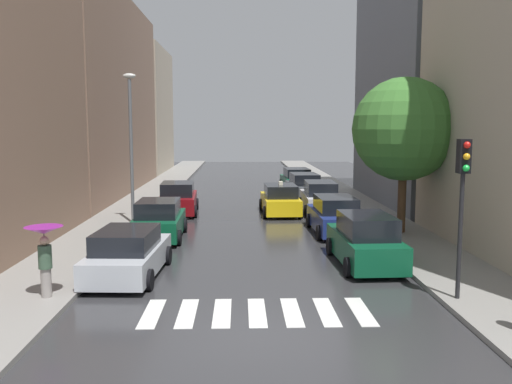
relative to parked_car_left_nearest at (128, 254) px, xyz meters
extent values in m
cube|color=#2F2F31|center=(4.00, 18.91, -0.76)|extent=(28.00, 72.00, 0.04)
cube|color=gray|center=(-2.50, 18.91, -0.66)|extent=(3.00, 72.00, 0.15)
cube|color=gray|center=(10.50, 18.91, -0.66)|extent=(3.00, 72.00, 0.15)
cube|color=silver|center=(1.30, -3.48, -0.73)|extent=(0.45, 2.20, 0.01)
cube|color=silver|center=(2.20, -3.48, -0.73)|extent=(0.45, 2.20, 0.01)
cube|color=silver|center=(3.10, -3.48, -0.73)|extent=(0.45, 2.20, 0.01)
cube|color=silver|center=(4.00, -3.48, -0.73)|extent=(0.45, 2.20, 0.01)
cube|color=silver|center=(4.90, -3.48, -0.73)|extent=(0.45, 2.20, 0.01)
cube|color=silver|center=(5.80, -3.48, -0.73)|extent=(0.45, 2.20, 0.01)
cube|color=silver|center=(6.70, -3.48, -0.73)|extent=(0.45, 2.20, 0.01)
cube|color=#8C6B56|center=(-7.00, 21.43, 6.04)|extent=(6.00, 21.77, 13.56)
cube|color=#B2A38C|center=(-7.00, 39.50, 5.50)|extent=(6.00, 12.54, 12.48)
cube|color=slate|center=(15.00, 16.12, 10.32)|extent=(6.00, 13.70, 22.13)
cube|color=#B2B7BF|center=(0.00, 0.06, -0.18)|extent=(2.15, 4.66, 0.76)
cube|color=black|center=(-0.01, -0.17, 0.51)|extent=(1.82, 2.59, 0.62)
cylinder|color=black|center=(-0.88, 1.62, -0.42)|extent=(0.25, 0.65, 0.64)
cylinder|color=black|center=(1.04, 1.52, -0.42)|extent=(0.25, 0.65, 0.64)
cylinder|color=black|center=(-1.03, -1.39, -0.42)|extent=(0.25, 0.65, 0.64)
cylinder|color=black|center=(0.89, -1.49, -0.42)|extent=(0.25, 0.65, 0.64)
cube|color=#0C4C2D|center=(0.12, 5.90, -0.15)|extent=(1.94, 4.20, 0.83)
cube|color=black|center=(0.13, 5.69, 0.60)|extent=(1.69, 2.32, 0.68)
cylinder|color=black|center=(-0.84, 7.26, -0.42)|extent=(0.23, 0.64, 0.64)
cylinder|color=black|center=(1.05, 7.29, -0.42)|extent=(0.23, 0.64, 0.64)
cylinder|color=black|center=(-0.80, 4.51, -0.42)|extent=(0.23, 0.64, 0.64)
cylinder|color=black|center=(1.08, 4.53, -0.42)|extent=(0.23, 0.64, 0.64)
cube|color=maroon|center=(0.18, 12.57, -0.13)|extent=(2.12, 4.42, 0.86)
cube|color=black|center=(0.19, 12.35, 0.64)|extent=(1.80, 2.46, 0.70)
cylinder|color=black|center=(-0.85, 13.95, -0.42)|extent=(0.25, 0.65, 0.64)
cylinder|color=black|center=(1.07, 14.04, -0.42)|extent=(0.25, 0.65, 0.64)
cylinder|color=black|center=(-0.71, 11.10, -0.42)|extent=(0.25, 0.65, 0.64)
cylinder|color=black|center=(1.20, 11.19, -0.42)|extent=(0.25, 0.65, 0.64)
cube|color=#0C4C2D|center=(7.88, 1.28, -0.12)|extent=(1.94, 4.59, 0.89)
cube|color=black|center=(7.89, 1.06, 0.69)|extent=(1.66, 2.54, 0.73)
cylinder|color=black|center=(6.93, 2.75, -0.42)|extent=(0.24, 0.65, 0.64)
cylinder|color=black|center=(8.74, 2.80, -0.42)|extent=(0.24, 0.65, 0.64)
cylinder|color=black|center=(7.02, -0.24, -0.42)|extent=(0.24, 0.65, 0.64)
cylinder|color=black|center=(8.83, -0.19, -0.42)|extent=(0.24, 0.65, 0.64)
cube|color=navy|center=(7.79, 6.89, -0.15)|extent=(1.93, 4.59, 0.83)
cube|color=black|center=(7.80, 6.66, 0.60)|extent=(1.67, 2.54, 0.68)
cylinder|color=black|center=(6.84, 8.37, -0.42)|extent=(0.23, 0.64, 0.64)
cylinder|color=black|center=(8.68, 8.41, -0.42)|extent=(0.23, 0.64, 0.64)
cylinder|color=black|center=(6.91, 5.36, -0.42)|extent=(0.23, 0.64, 0.64)
cylinder|color=black|center=(8.74, 5.40, -0.42)|extent=(0.23, 0.64, 0.64)
cube|color=silver|center=(8.00, 12.76, -0.13)|extent=(1.86, 4.73, 0.86)
cube|color=black|center=(7.99, 12.53, 0.65)|extent=(1.61, 2.61, 0.70)
cylinder|color=black|center=(7.14, 14.33, -0.42)|extent=(0.23, 0.64, 0.64)
cylinder|color=black|center=(8.91, 14.30, -0.42)|extent=(0.23, 0.64, 0.64)
cylinder|color=black|center=(7.08, 11.23, -0.42)|extent=(0.23, 0.64, 0.64)
cylinder|color=black|center=(8.86, 11.19, -0.42)|extent=(0.23, 0.64, 0.64)
cube|color=#474C51|center=(7.73, 18.02, -0.14)|extent=(2.06, 4.75, 0.85)
cube|color=black|center=(7.74, 17.79, 0.63)|extent=(1.74, 2.64, 0.69)
cylinder|color=black|center=(6.73, 19.52, -0.42)|extent=(0.25, 0.65, 0.64)
cylinder|color=black|center=(8.58, 19.61, -0.42)|extent=(0.25, 0.65, 0.64)
cylinder|color=black|center=(6.87, 16.44, -0.42)|extent=(0.25, 0.65, 0.64)
cylinder|color=black|center=(8.72, 16.53, -0.42)|extent=(0.25, 0.65, 0.64)
cube|color=#0C4C2D|center=(7.79, 23.36, -0.16)|extent=(2.14, 4.77, 0.80)
cube|color=black|center=(7.80, 23.12, 0.57)|extent=(1.81, 2.65, 0.66)
cylinder|color=black|center=(6.76, 24.86, -0.42)|extent=(0.25, 0.65, 0.64)
cylinder|color=black|center=(8.69, 24.95, -0.42)|extent=(0.25, 0.65, 0.64)
cylinder|color=black|center=(6.89, 21.77, -0.42)|extent=(0.25, 0.65, 0.64)
cylinder|color=black|center=(8.83, 21.85, -0.42)|extent=(0.25, 0.65, 0.64)
cube|color=yellow|center=(5.76, 12.29, -0.16)|extent=(1.99, 4.43, 0.80)
cube|color=black|center=(5.77, 12.08, 0.56)|extent=(1.70, 2.46, 0.65)
cube|color=#F2EDCC|center=(5.77, 12.08, 0.98)|extent=(0.21, 0.37, 0.18)
cylinder|color=black|center=(4.79, 13.71, -0.42)|extent=(0.24, 0.65, 0.64)
cylinder|color=black|center=(6.64, 13.77, -0.42)|extent=(0.24, 0.65, 0.64)
cylinder|color=black|center=(4.88, 10.82, -0.42)|extent=(0.24, 0.65, 0.64)
cylinder|color=black|center=(6.73, 10.88, -0.42)|extent=(0.24, 0.65, 0.64)
cylinder|color=gray|center=(-1.72, -2.48, -0.19)|extent=(0.28, 0.28, 0.80)
cylinder|color=#38513D|center=(-1.72, -2.48, 0.53)|extent=(0.36, 0.36, 0.63)
sphere|color=tan|center=(-1.72, -2.48, 0.97)|extent=(0.25, 0.25, 0.25)
cone|color=#8C1E8C|center=(-1.72, -2.48, 1.26)|extent=(1.01, 1.01, 0.20)
cylinder|color=#333338|center=(-1.72, -2.48, 0.90)|extent=(0.02, 0.02, 0.73)
cylinder|color=#513823|center=(10.64, 6.30, 0.71)|extent=(0.36, 0.36, 2.60)
sphere|color=#3B742F|center=(10.64, 6.30, 3.91)|extent=(4.46, 4.46, 4.46)
cylinder|color=black|center=(9.45, -2.92, 1.11)|extent=(0.12, 0.12, 3.40)
cube|color=black|center=(9.45, -2.92, 3.26)|extent=(0.30, 0.30, 0.90)
sphere|color=red|center=(9.45, -3.10, 3.56)|extent=(0.18, 0.18, 0.18)
sphere|color=#F2A519|center=(9.45, -3.10, 3.26)|extent=(0.18, 0.18, 0.18)
sphere|color=green|center=(9.45, -3.10, 2.96)|extent=(0.18, 0.18, 0.18)
cylinder|color=#595B60|center=(-1.55, 8.82, 2.81)|extent=(0.16, 0.16, 6.79)
ellipsoid|color=beige|center=(-1.55, 8.82, 6.35)|extent=(0.60, 0.28, 0.24)
camera|label=1|loc=(3.56, -17.02, 4.07)|focal=38.17mm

